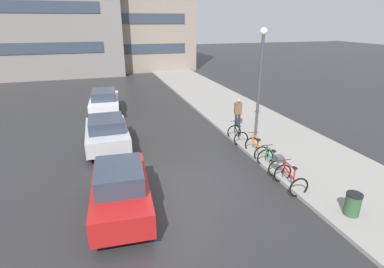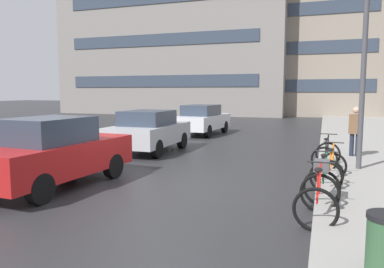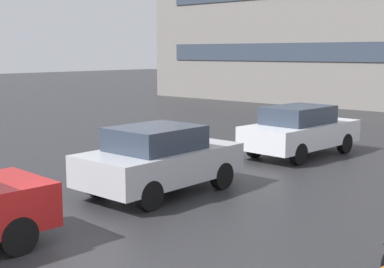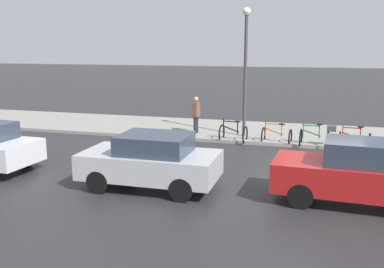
% 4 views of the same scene
% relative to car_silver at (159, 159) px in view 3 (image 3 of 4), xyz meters
% --- Properties ---
extents(car_silver, '(1.95, 3.87, 1.56)m').
position_rel_car_silver_xyz_m(car_silver, '(0.00, 0.00, 0.00)').
color(car_silver, '#B2B5BA').
rests_on(car_silver, ground).
extents(car_white, '(2.08, 4.33, 1.57)m').
position_rel_car_silver_xyz_m(car_white, '(0.12, 6.16, 0.01)').
color(car_white, silver).
rests_on(car_white, ground).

